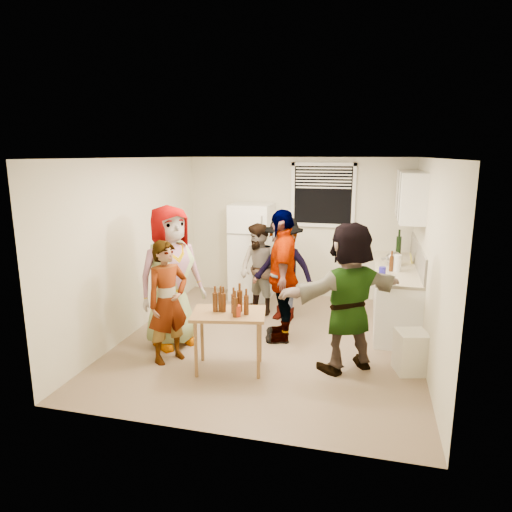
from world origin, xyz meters
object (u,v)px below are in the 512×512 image
(red_cup, at_px, (237,316))
(guest_back_left, at_px, (259,313))
(beer_bottle_counter, at_px, (391,271))
(guest_orange, at_px, (345,368))
(kettle, at_px, (393,265))
(guest_black, at_px, (281,338))
(beer_bottle_table, at_px, (240,311))
(guest_stripe, at_px, (170,360))
(blue_cup, at_px, (382,276))
(serving_table, at_px, (229,369))
(guest_grey, at_px, (174,343))
(trash_bin, at_px, (411,352))
(refrigerator, at_px, (252,251))
(wine_bottle, at_px, (398,256))
(guest_back_right, at_px, (283,319))

(red_cup, height_order, guest_back_left, red_cup)
(beer_bottle_counter, height_order, guest_orange, beer_bottle_counter)
(kettle, distance_m, guest_black, 2.06)
(beer_bottle_table, xyz_separation_m, guest_stripe, (-0.92, -0.00, -0.72))
(guest_back_left, bearing_deg, blue_cup, 17.22)
(serving_table, distance_m, guest_black, 1.17)
(blue_cup, xyz_separation_m, beer_bottle_table, (-1.65, -1.42, -0.18))
(guest_grey, xyz_separation_m, guest_orange, (2.34, -0.17, 0.00))
(trash_bin, height_order, serving_table, trash_bin)
(kettle, distance_m, guest_orange, 2.08)
(blue_cup, xyz_separation_m, guest_stripe, (-2.57, -1.42, -0.90))
(refrigerator, bearing_deg, guest_stripe, -97.13)
(red_cup, xyz_separation_m, guest_back_left, (-0.26, 2.13, -0.72))
(wine_bottle, xyz_separation_m, guest_stripe, (-2.85, -2.79, -0.90))
(beer_bottle_table, distance_m, guest_grey, 1.40)
(blue_cup, bearing_deg, refrigerator, 148.66)
(trash_bin, bearing_deg, guest_back_right, 142.42)
(kettle, xyz_separation_m, red_cup, (-1.81, -2.26, -0.18))
(refrigerator, distance_m, blue_cup, 2.60)
(trash_bin, distance_m, guest_grey, 3.10)
(refrigerator, distance_m, guest_back_right, 1.51)
(trash_bin, relative_size, serving_table, 0.59)
(beer_bottle_table, relative_size, guest_grey, 0.13)
(kettle, height_order, blue_cup, kettle)
(blue_cup, bearing_deg, guest_stripe, -151.01)
(kettle, distance_m, guest_back_left, 2.26)
(red_cup, bearing_deg, trash_bin, 15.74)
(refrigerator, bearing_deg, guest_orange, -53.56)
(serving_table, relative_size, guest_back_right, 0.53)
(guest_back_left, bearing_deg, guest_back_right, 11.01)
(guest_black, bearing_deg, kettle, 115.70)
(guest_stripe, height_order, guest_back_left, guest_back_left)
(refrigerator, distance_m, beer_bottle_table, 2.84)
(kettle, relative_size, trash_bin, 0.53)
(blue_cup, relative_size, serving_table, 0.15)
(blue_cup, distance_m, guest_back_right, 1.75)
(blue_cup, bearing_deg, beer_bottle_table, -139.23)
(guest_orange, bearing_deg, kettle, -145.11)
(blue_cup, relative_size, red_cup, 0.97)
(refrigerator, distance_m, guest_back_left, 1.22)
(beer_bottle_table, bearing_deg, guest_back_left, 97.10)
(red_cup, bearing_deg, guest_orange, 20.88)
(guest_black, bearing_deg, red_cup, -24.18)
(trash_bin, relative_size, guest_back_left, 0.34)
(guest_back_left, bearing_deg, trash_bin, -1.77)
(guest_back_right, relative_size, guest_orange, 0.90)
(guest_black, bearing_deg, serving_table, -31.58)
(trash_bin, bearing_deg, refrigerator, 137.24)
(beer_bottle_counter, relative_size, guest_back_left, 0.15)
(beer_bottle_counter, height_order, red_cup, beer_bottle_counter)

